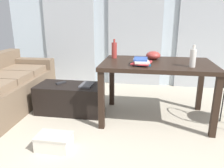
% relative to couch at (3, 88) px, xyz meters
% --- Properties ---
extents(ground_plane, '(7.89, 7.89, 0.00)m').
position_rel_couch_xyz_m(ground_plane, '(1.87, -0.39, -0.32)').
color(ground_plane, '#B2A893').
extents(wall_back, '(5.27, 0.10, 2.46)m').
position_rel_couch_xyz_m(wall_back, '(1.87, 1.65, 0.91)').
color(wall_back, silver).
rests_on(wall_back, ground).
extents(curtains, '(3.75, 0.03, 2.24)m').
position_rel_couch_xyz_m(curtains, '(1.87, 1.57, 0.80)').
color(curtains, '#B2B7BC').
rests_on(curtains, ground).
extents(couch, '(0.90, 1.85, 0.79)m').
position_rel_couch_xyz_m(couch, '(0.00, 0.00, 0.00)').
color(couch, brown).
rests_on(couch, ground).
extents(coffee_table, '(0.94, 0.49, 0.41)m').
position_rel_couch_xyz_m(coffee_table, '(1.05, 0.03, -0.11)').
color(coffee_table, black).
rests_on(coffee_table, ground).
extents(craft_table, '(1.42, 0.90, 0.79)m').
position_rel_couch_xyz_m(craft_table, '(2.27, 0.00, 0.38)').
color(craft_table, black).
rests_on(craft_table, ground).
extents(bottle_near, '(0.08, 0.08, 0.27)m').
position_rel_couch_xyz_m(bottle_near, '(1.67, 0.21, 0.59)').
color(bottle_near, '#99332D').
rests_on(bottle_near, craft_table).
extents(bottle_far, '(0.07, 0.07, 0.26)m').
position_rel_couch_xyz_m(bottle_far, '(2.66, -0.22, 0.58)').
color(bottle_far, beige).
rests_on(bottle_far, craft_table).
extents(bowl, '(0.20, 0.20, 0.11)m').
position_rel_couch_xyz_m(bowl, '(2.22, 0.19, 0.53)').
color(bowl, '#9E3833').
rests_on(bowl, craft_table).
extents(book_stack, '(0.26, 0.33, 0.08)m').
position_rel_couch_xyz_m(book_stack, '(2.07, -0.17, 0.51)').
color(book_stack, '#1E668C').
rests_on(book_stack, craft_table).
extents(tv_remote_primary, '(0.13, 0.16, 0.02)m').
position_rel_couch_xyz_m(tv_remote_primary, '(0.90, 0.07, 0.11)').
color(tv_remote_primary, '#232326').
rests_on(tv_remote_primary, coffee_table).
extents(magazine, '(0.17, 0.28, 0.02)m').
position_rel_couch_xyz_m(magazine, '(1.31, 0.04, 0.11)').
color(magazine, '#4C4C51').
rests_on(magazine, coffee_table).
extents(shoebox, '(0.36, 0.25, 0.16)m').
position_rel_couch_xyz_m(shoebox, '(1.20, -0.93, -0.23)').
color(shoebox, beige).
rests_on(shoebox, ground).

